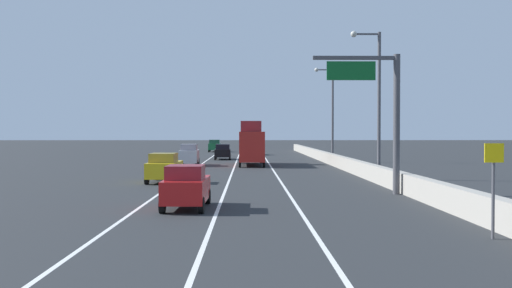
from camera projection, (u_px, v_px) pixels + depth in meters
ground_plane at (254, 160)px, 68.96m from camera, size 320.00×320.00×0.00m
lane_stripe_left at (201, 164)px, 59.88m from camera, size 0.16×130.00×0.00m
lane_stripe_center at (235, 164)px, 59.93m from camera, size 0.16×130.00×0.00m
lane_stripe_right at (269, 164)px, 59.98m from camera, size 0.16×130.00×0.00m
jersey_barrier_right at (358, 168)px, 45.06m from camera, size 0.60×120.00×1.10m
overhead_sign_gantry at (383, 106)px, 31.08m from camera, size 4.68×0.36×7.50m
speed_advisory_sign at (494, 183)px, 18.13m from camera, size 0.60×0.11×3.00m
lamp_post_right_second at (376, 95)px, 40.83m from camera, size 2.14×0.44×10.42m
lamp_post_right_third at (330, 108)px, 64.35m from camera, size 2.14×0.44×10.42m
car_yellow_0 at (165, 168)px, 38.56m from camera, size 2.02×4.47×1.94m
car_black_1 at (223, 152)px, 70.27m from camera, size 2.08×4.70×1.85m
car_white_2 at (249, 148)px, 84.20m from camera, size 2.02×4.57×1.98m
car_green_3 at (215, 146)px, 96.71m from camera, size 1.96×4.29×2.02m
car_silver_4 at (189, 155)px, 57.48m from camera, size 1.93×4.58×2.13m
car_red_5 at (186, 187)px, 25.40m from camera, size 1.88×4.18×1.91m
box_truck at (251, 145)px, 58.26m from camera, size 2.56×8.84×4.45m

